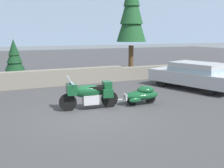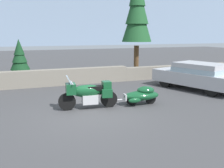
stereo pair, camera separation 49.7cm
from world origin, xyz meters
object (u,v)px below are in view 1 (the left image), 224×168
Objects in this scene: touring_motorcycle at (89,93)px; pine_tree_tall at (132,10)px; sedan_at_right_edge at (193,74)px; pine_tree_secondary at (14,57)px; car_shaped_trailer at (142,95)px.

touring_motorcycle is 9.61m from pine_tree_tall.
touring_motorcycle is 6.43m from sedan_at_right_edge.
pine_tree_tall is (-0.77, 5.53, 3.73)m from sedan_at_right_edge.
pine_tree_secondary is at bearing 109.53° from touring_motorcycle.
car_shaped_trailer is 8.82m from pine_tree_tall.
sedan_at_right_edge is (4.08, 1.55, 0.36)m from car_shaped_trailer.
touring_motorcycle is at bearing 173.85° from car_shaped_trailer.
pine_tree_tall is (3.31, 7.08, 4.09)m from car_shaped_trailer.
sedan_at_right_edge is at bearing -30.25° from pine_tree_secondary.
touring_motorcycle is 6.74m from pine_tree_secondary.
car_shaped_trailer is (2.21, -0.24, -0.21)m from touring_motorcycle.
touring_motorcycle is 0.32× the size of pine_tree_tall.
sedan_at_right_edge is 1.86× the size of pine_tree_secondary.
pine_tree_tall is 8.28m from pine_tree_secondary.
pine_tree_tall reaches higher than car_shaped_trailer.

